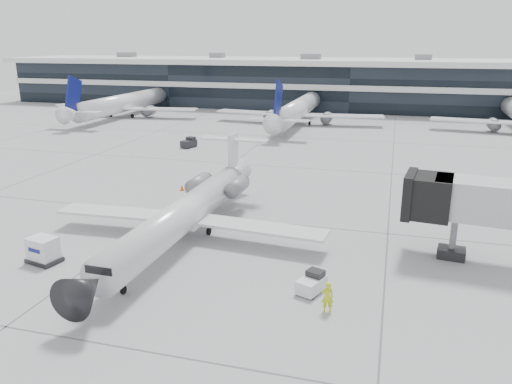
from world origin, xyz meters
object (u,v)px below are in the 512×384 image
(cargo_uld, at_px, (43,250))
(baggage_tug, at_px, (312,283))
(regional_jet, at_px, (187,212))
(ramp_worker, at_px, (327,297))

(cargo_uld, bearing_deg, baggage_tug, 14.75)
(regional_jet, bearing_deg, baggage_tug, -28.33)
(ramp_worker, bearing_deg, cargo_uld, -20.51)
(regional_jet, height_order, baggage_tug, regional_jet)
(ramp_worker, bearing_deg, baggage_tug, -76.64)
(baggage_tug, distance_m, cargo_uld, 19.10)
(regional_jet, xyz_separation_m, cargo_uld, (-8.01, -7.03, -1.30))
(baggage_tug, bearing_deg, regional_jet, 172.20)
(ramp_worker, relative_size, baggage_tug, 0.81)
(baggage_tug, relative_size, cargo_uld, 0.92)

